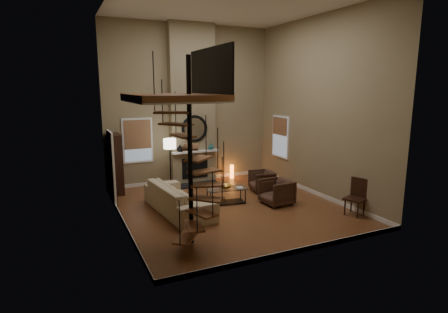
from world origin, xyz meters
name	(u,v)px	position (x,y,z in m)	size (l,w,h in m)	color
ground	(230,207)	(0.00, 0.00, -0.01)	(6.00, 6.50, 0.01)	brown
back_wall	(190,105)	(0.00, 3.25, 2.75)	(6.00, 0.02, 5.50)	#91805D
front_wall	(303,120)	(0.00, -3.25, 2.75)	(6.00, 0.02, 5.50)	#91805D
left_wall	(117,114)	(-3.00, 0.00, 2.75)	(0.02, 6.50, 5.50)	#91805D
right_wall	(318,108)	(3.00, 0.00, 2.75)	(0.02, 6.50, 5.50)	#91805D
ceiling	(230,3)	(0.00, 0.00, 5.50)	(6.00, 6.50, 0.01)	silver
baseboard_back	(192,179)	(0.00, 3.24, 0.06)	(6.00, 0.02, 0.12)	white
baseboard_front	(298,251)	(0.00, -3.24, 0.06)	(6.00, 0.02, 0.12)	white
baseboard_left	(123,221)	(-2.99, 0.00, 0.06)	(0.02, 6.50, 0.12)	white
baseboard_right	(314,192)	(2.99, 0.00, 0.06)	(0.02, 6.50, 0.12)	white
chimney_breast	(192,105)	(0.00, 3.06, 2.75)	(1.60, 0.38, 5.50)	#877858
hearth	(198,184)	(0.00, 2.57, 0.02)	(1.50, 0.60, 0.04)	black
firebox	(195,168)	(0.00, 2.86, 0.55)	(0.95, 0.02, 0.72)	black
mantel	(196,152)	(0.00, 2.78, 1.15)	(1.70, 0.18, 0.06)	white
mirror_frame	(195,129)	(0.00, 2.84, 1.95)	(0.94, 0.94, 0.10)	black
mirror_disc	(194,129)	(0.00, 2.85, 1.95)	(0.80, 0.80, 0.01)	white
vase_left	(180,148)	(-0.55, 2.82, 1.30)	(0.24, 0.24, 0.25)	black
vase_right	(211,147)	(0.60, 2.82, 1.28)	(0.20, 0.20, 0.21)	#195658
window_back	(138,140)	(-1.90, 3.22, 1.62)	(1.02, 0.06, 1.52)	white
window_right	(280,136)	(2.97, 2.00, 1.63)	(0.06, 1.02, 1.52)	white
entry_door	(112,168)	(-2.95, 1.80, 1.05)	(0.10, 1.05, 2.16)	white
loft	(178,94)	(-2.04, -1.80, 3.24)	(1.70, 2.20, 1.09)	#975A31
spiral_stair	(191,163)	(-1.78, -1.79, 1.78)	(1.47, 1.47, 4.06)	black
hutch	(115,164)	(-2.74, 2.78, 0.95)	(0.41, 0.87, 1.94)	#321910
sofa	(178,198)	(-1.47, 0.21, 0.40)	(2.69, 1.05, 0.79)	#CDB68E
armchair_near	(264,181)	(1.70, 0.98, 0.35)	(0.72, 0.74, 0.67)	#472C20
armchair_far	(279,192)	(1.44, -0.32, 0.35)	(0.81, 0.83, 0.75)	#472C20
coffee_table	(226,194)	(0.06, 0.37, 0.28)	(1.24, 0.75, 0.44)	silver
bowl	(225,186)	(0.06, 0.42, 0.50)	(0.37, 0.37, 0.09)	gold
book	(239,188)	(0.41, 0.22, 0.46)	(0.18, 0.24, 0.02)	gray
floor_lamp	(170,148)	(-1.02, 2.44, 1.41)	(0.41, 0.41, 1.71)	black
accent_lamp	(232,172)	(1.50, 2.96, 0.25)	(0.14, 0.14, 0.50)	orange
side_chair	(357,195)	(2.83, -1.95, 0.53)	(0.62, 0.62, 1.01)	#321910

